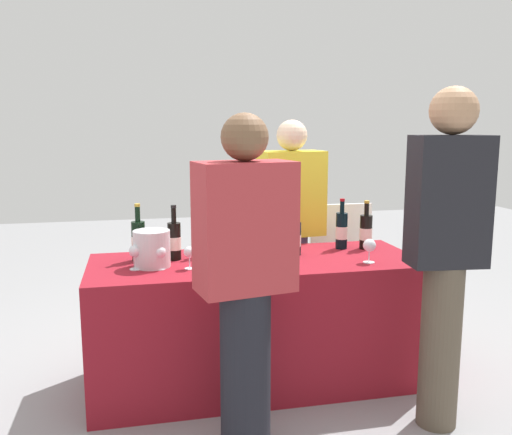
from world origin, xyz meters
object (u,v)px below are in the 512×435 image
wine_bottle_1 (174,240)px  wine_glass_0 (135,252)px  wine_glass_4 (279,247)px  guest_0 (245,277)px  wine_bottle_4 (295,238)px  wine_glass_3 (227,247)px  wine_bottle_0 (138,240)px  guest_1 (446,245)px  wine_bottle_2 (209,236)px  wine_glass_2 (189,253)px  wine_glass_5 (369,246)px  wine_bottle_3 (273,236)px  menu_board (340,264)px  ice_bucket (152,249)px  wine_bottle_5 (342,230)px  wine_bottle_6 (366,231)px  server_pouring (291,226)px

wine_bottle_1 → wine_glass_0: (-0.22, -0.18, -0.02)m
wine_glass_4 → guest_0: guest_0 is taller
wine_bottle_4 → wine_glass_3: bearing=-162.6°
wine_bottle_0 → guest_1: guest_1 is taller
wine_bottle_1 → wine_bottle_0: bearing=172.7°
wine_bottle_1 → wine_bottle_2: size_ratio=0.99×
wine_bottle_2 → wine_glass_3: wine_bottle_2 is taller
wine_glass_2 → guest_0: 0.58m
wine_glass_4 → wine_glass_5: bearing=-6.1°
wine_bottle_2 → wine_bottle_3: (0.37, -0.08, 0.00)m
wine_glass_2 → menu_board: menu_board is taller
wine_bottle_2 → guest_1: (1.06, -0.84, 0.07)m
wine_glass_0 → wine_glass_3: 0.50m
wine_bottle_4 → wine_glass_2: (-0.65, -0.19, -0.02)m
guest_1 → wine_bottle_0: bearing=157.6°
wine_bottle_0 → wine_glass_0: (-0.02, -0.20, -0.02)m
wine_bottle_4 → guest_1: guest_1 is taller
wine_bottle_3 → ice_bucket: 0.72m
wine_glass_4 → wine_glass_3: bearing=164.5°
wine_bottle_0 → wine_bottle_3: bearing=-3.5°
wine_bottle_4 → wine_glass_0: size_ratio=2.22×
wine_bottle_4 → wine_bottle_5: wine_bottle_5 is taller
wine_bottle_2 → wine_glass_5: (0.87, -0.37, -0.02)m
wine_bottle_5 → wine_bottle_6: 0.15m
wine_bottle_1 → server_pouring: server_pouring is taller
wine_bottle_4 → wine_glass_4: (-0.16, -0.21, 0.00)m
wine_glass_5 → wine_glass_3: bearing=170.5°
wine_bottle_1 → wine_glass_4: 0.61m
wine_bottle_3 → guest_0: (-0.32, -0.75, -0.03)m
wine_glass_2 → server_pouring: bearing=41.7°
wine_glass_2 → wine_bottle_2: bearing=63.5°
ice_bucket → guest_1: (1.40, -0.65, 0.09)m
guest_1 → menu_board: bearing=94.9°
wine_glass_3 → wine_glass_5: bearing=-9.5°
wine_glass_3 → guest_0: (-0.01, -0.60, -0.01)m
wine_bottle_4 → wine_glass_0: wine_bottle_4 is taller
wine_glass_0 → wine_glass_5: 1.30m
wine_bottle_0 → guest_1: (1.47, -0.80, 0.08)m
wine_bottle_3 → wine_glass_2: wine_bottle_3 is taller
wine_bottle_0 → ice_bucket: (0.07, -0.16, -0.02)m
ice_bucket → server_pouring: bearing=31.4°
wine_bottle_2 → guest_1: bearing=-38.4°
wine_bottle_2 → wine_glass_0: wine_bottle_2 is taller
wine_glass_0 → menu_board: 1.80m
wine_glass_2 → wine_glass_5: (1.01, -0.08, 0.01)m
wine_glass_0 → wine_bottle_2: bearing=28.8°
wine_glass_2 → guest_1: 1.32m
wine_bottle_3 → wine_bottle_4: 0.14m
wine_bottle_0 → wine_glass_4: 0.81m
wine_bottle_6 → wine_bottle_4: bearing=-172.0°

